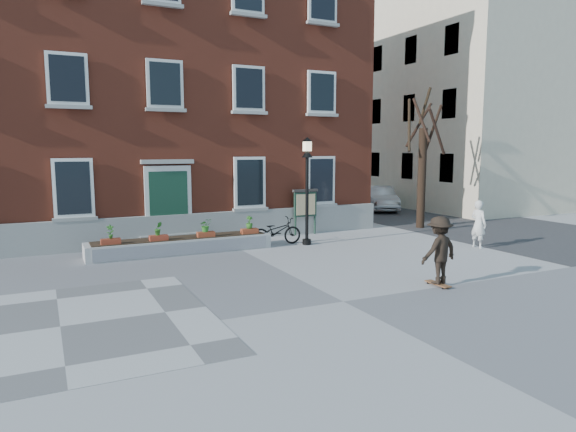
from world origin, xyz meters
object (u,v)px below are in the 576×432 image
notice_board (305,204)px  skateboarder (439,250)px  lamp_post (307,176)px  bystander (478,224)px  parked_car (380,198)px  bicycle (276,231)px

notice_board → skateboarder: size_ratio=1.02×
lamp_post → skateboarder: size_ratio=2.15×
lamp_post → notice_board: bearing=63.9°
bystander → notice_board: size_ratio=0.91×
parked_car → notice_board: bearing=-120.4°
parked_car → skateboarder: size_ratio=2.28×
parked_car → lamp_post: 11.57m
parked_car → bystander: bystander is taller
parked_car → notice_board: notice_board is taller
bicycle → lamp_post: size_ratio=0.49×
lamp_post → notice_board: size_ratio=2.10×
bystander → lamp_post: lamp_post is taller
bicycle → notice_board: notice_board is taller
parked_car → lamp_post: size_ratio=1.06×
bystander → skateboarder: bearing=120.0°
notice_board → skateboarder: bearing=-94.0°
bystander → skateboarder: skateboarder is taller
bystander → notice_board: (-4.24, 5.17, 0.41)m
lamp_post → skateboarder: (0.38, -6.55, -1.59)m
bicycle → parked_car: bearing=-52.7°
parked_car → skateboarder: skateboarder is taller
notice_board → lamp_post: bearing=-116.1°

